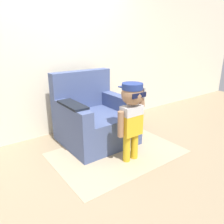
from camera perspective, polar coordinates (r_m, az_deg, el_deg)
ground_plane at (r=3.24m, az=-5.74°, el=-9.15°), size 10.00×10.00×0.00m
wall_back at (r=3.60m, az=-13.41°, el=14.92°), size 10.00×0.05×2.60m
armchair at (r=3.32m, az=-4.77°, el=-1.87°), size 1.01×0.98×1.03m
person_child at (r=2.66m, az=5.13°, el=0.36°), size 0.41×0.31×1.01m
side_table at (r=3.98m, az=4.74°, el=0.82°), size 0.39×0.39×0.48m
rug at (r=3.08m, az=1.38°, el=-10.54°), size 1.72×1.18×0.01m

